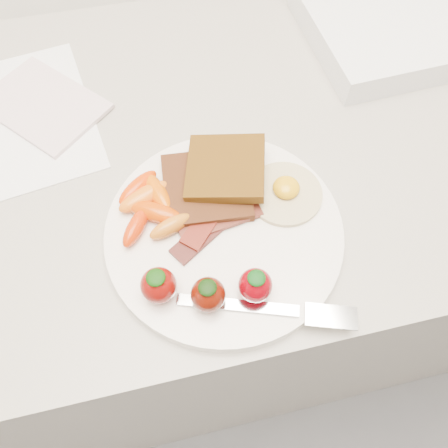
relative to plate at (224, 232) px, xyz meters
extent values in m
cube|color=gray|center=(-0.01, 0.15, -0.46)|extent=(2.00, 0.60, 0.90)
cylinder|color=white|center=(0.00, 0.00, 0.00)|extent=(0.27, 0.27, 0.02)
cube|color=#31190A|center=(-0.01, 0.05, 0.02)|extent=(0.11, 0.11, 0.01)
cube|color=#4B2F07|center=(0.02, 0.07, 0.03)|extent=(0.11, 0.11, 0.02)
cylinder|color=silver|center=(0.08, 0.03, 0.01)|extent=(0.10, 0.10, 0.01)
ellipsoid|color=#DE9C0D|center=(0.08, 0.03, 0.02)|extent=(0.04, 0.04, 0.02)
cube|color=black|center=(-0.02, 0.00, 0.01)|extent=(0.09, 0.07, 0.00)
cube|color=black|center=(0.00, 0.01, 0.01)|extent=(0.10, 0.04, 0.00)
cube|color=#4B0A0E|center=(-0.01, 0.02, 0.02)|extent=(0.08, 0.09, 0.00)
ellipsoid|color=orange|center=(-0.08, 0.06, 0.02)|extent=(0.07, 0.05, 0.02)
ellipsoid|color=#C33D00|center=(-0.07, 0.03, 0.02)|extent=(0.07, 0.05, 0.02)
ellipsoid|color=red|center=(-0.10, 0.02, 0.02)|extent=(0.04, 0.05, 0.02)
ellipsoid|color=#D65701|center=(-0.07, 0.06, 0.02)|extent=(0.04, 0.06, 0.02)
ellipsoid|color=#D53300|center=(-0.09, 0.07, 0.02)|extent=(0.06, 0.05, 0.02)
ellipsoid|color=#BF6718|center=(-0.06, 0.01, 0.02)|extent=(0.05, 0.03, 0.02)
ellipsoid|color=#6A0905|center=(-0.08, -0.06, 0.03)|extent=(0.04, 0.04, 0.04)
ellipsoid|color=#0C3206|center=(-0.08, -0.06, 0.05)|extent=(0.02, 0.02, 0.01)
ellipsoid|color=#4C0C03|center=(-0.03, -0.08, 0.03)|extent=(0.04, 0.04, 0.04)
ellipsoid|color=black|center=(-0.03, -0.08, 0.05)|extent=(0.02, 0.02, 0.01)
ellipsoid|color=#700008|center=(0.01, -0.08, 0.03)|extent=(0.03, 0.03, 0.04)
ellipsoid|color=#0A380C|center=(0.01, -0.08, 0.05)|extent=(0.02, 0.02, 0.01)
cube|color=silver|center=(-0.01, -0.09, 0.01)|extent=(0.12, 0.05, 0.00)
cube|color=white|center=(0.08, -0.12, 0.01)|extent=(0.06, 0.04, 0.00)
cube|color=white|center=(-0.23, 0.24, -0.01)|extent=(0.22, 0.27, 0.00)
cube|color=beige|center=(-0.20, 0.25, 0.00)|extent=(0.19, 0.20, 0.01)
cube|color=white|center=(0.35, 0.28, 0.01)|extent=(0.30, 0.25, 0.04)
camera|label=1|loc=(-0.05, -0.23, 0.44)|focal=35.00mm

